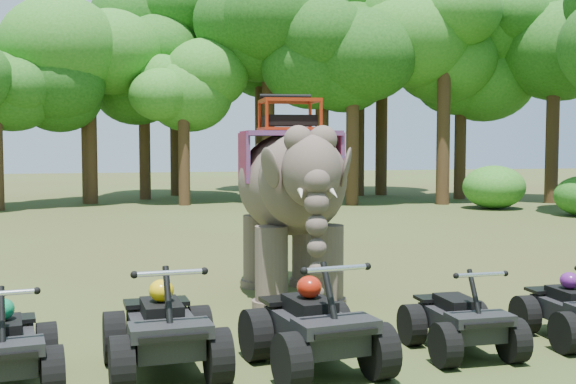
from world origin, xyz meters
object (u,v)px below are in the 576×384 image
at_px(atv_1, 163,317).
at_px(atv_2, 315,313).
at_px(elephant, 290,196).
at_px(atv_4, 575,300).
at_px(atv_0, 3,335).
at_px(atv_3, 461,309).

xyz_separation_m(atv_1, atv_2, (1.78, -0.28, 0.01)).
xyz_separation_m(elephant, atv_4, (3.13, -3.74, -1.22)).
relative_size(atv_0, atv_3, 1.06).
height_order(atv_0, atv_4, atv_0).
bearing_deg(atv_3, atv_4, 4.84).
height_order(elephant, atv_0, elephant).
distance_m(atv_2, atv_3, 2.03).
xyz_separation_m(atv_2, atv_4, (3.81, 0.36, -0.11)).
bearing_deg(atv_0, atv_3, -7.16).
bearing_deg(atv_1, atv_0, -178.15).
xyz_separation_m(elephant, atv_2, (-0.68, -4.10, -1.11)).
bearing_deg(atv_3, atv_2, -174.52).
relative_size(atv_1, atv_3, 1.16).
bearing_deg(atv_2, atv_0, 169.92).
relative_size(elephant, atv_4, 2.75).
xyz_separation_m(atv_1, atv_3, (3.80, -0.08, -0.09)).
relative_size(atv_0, atv_1, 0.91).
distance_m(atv_1, atv_4, 5.59).
bearing_deg(atv_0, atv_4, -6.17).
height_order(elephant, atv_1, elephant).
xyz_separation_m(atv_0, atv_2, (3.55, -0.10, 0.07)).
bearing_deg(atv_2, atv_4, -3.02).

